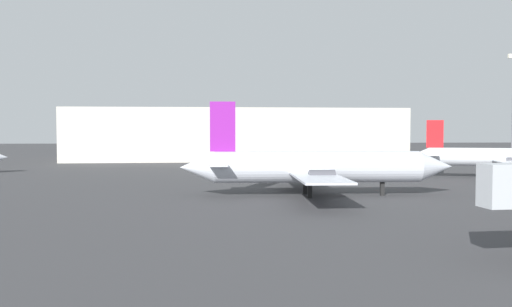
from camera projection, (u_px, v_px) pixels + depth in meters
The scene contains 3 objects.
airplane_distant at pixel (316, 167), 61.36m from camera, with size 31.37×28.72×10.72m.
airplane_far_left at pixel (512, 157), 83.02m from camera, with size 30.20×18.72×9.10m.
terminal_building at pixel (236, 134), 138.28m from camera, with size 82.33×26.24×12.80m, color beige.
Camera 1 is at (-2.18, -8.22, 7.53)m, focal length 37.85 mm.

